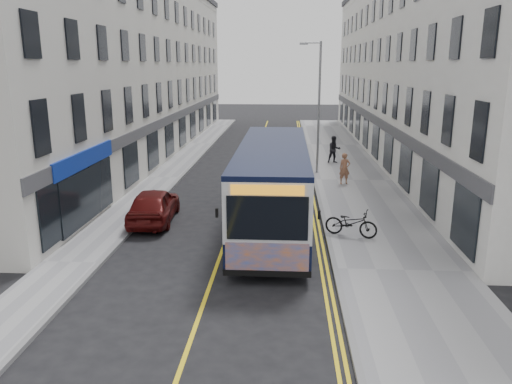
# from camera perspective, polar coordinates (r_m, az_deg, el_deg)

# --- Properties ---
(ground) EXTENTS (140.00, 140.00, 0.00)m
(ground) POSITION_cam_1_polar(r_m,az_deg,el_deg) (18.16, -4.08, -7.21)
(ground) COLOR black
(ground) RESTS_ON ground
(pavement_east) EXTENTS (4.50, 64.00, 0.12)m
(pavement_east) POSITION_cam_1_polar(r_m,az_deg,el_deg) (29.74, 11.04, 1.28)
(pavement_east) COLOR gray
(pavement_east) RESTS_ON ground
(pavement_west) EXTENTS (2.00, 64.00, 0.12)m
(pavement_west) POSITION_cam_1_polar(r_m,az_deg,el_deg) (30.37, -10.50, 1.57)
(pavement_west) COLOR gray
(pavement_west) RESTS_ON ground
(kerb_east) EXTENTS (0.18, 64.00, 0.13)m
(kerb_east) POSITION_cam_1_polar(r_m,az_deg,el_deg) (29.53, 6.71, 1.36)
(kerb_east) COLOR slate
(kerb_east) RESTS_ON ground
(kerb_west) EXTENTS (0.18, 64.00, 0.13)m
(kerb_west) POSITION_cam_1_polar(r_m,az_deg,el_deg) (30.15, -8.66, 1.57)
(kerb_west) COLOR slate
(kerb_west) RESTS_ON ground
(road_centre_line) EXTENTS (0.12, 64.00, 0.01)m
(road_centre_line) POSITION_cam_1_polar(r_m,az_deg,el_deg) (29.58, -1.05, 1.36)
(road_centre_line) COLOR yellow
(road_centre_line) RESTS_ON ground
(road_dbl_yellow_inner) EXTENTS (0.10, 64.00, 0.01)m
(road_dbl_yellow_inner) POSITION_cam_1_polar(r_m,az_deg,el_deg) (29.52, 5.83, 1.26)
(road_dbl_yellow_inner) COLOR yellow
(road_dbl_yellow_inner) RESTS_ON ground
(road_dbl_yellow_outer) EXTENTS (0.10, 64.00, 0.01)m
(road_dbl_yellow_outer) POSITION_cam_1_polar(r_m,az_deg,el_deg) (29.53, 6.22, 1.25)
(road_dbl_yellow_outer) COLOR yellow
(road_dbl_yellow_outer) RESTS_ON ground
(terrace_east) EXTENTS (6.00, 46.00, 13.00)m
(terrace_east) POSITION_cam_1_polar(r_m,az_deg,el_deg) (38.83, 17.71, 13.48)
(terrace_east) COLOR white
(terrace_east) RESTS_ON ground
(terrace_west) EXTENTS (6.00, 46.00, 13.00)m
(terrace_west) POSITION_cam_1_polar(r_m,az_deg,el_deg) (39.39, -13.57, 13.76)
(terrace_west) COLOR silver
(terrace_west) RESTS_ON ground
(streetlamp) EXTENTS (1.32, 0.18, 8.00)m
(streetlamp) POSITION_cam_1_polar(r_m,az_deg,el_deg) (30.87, 7.07, 10.03)
(streetlamp) COLOR gray
(streetlamp) RESTS_ON ground
(city_bus) EXTENTS (2.80, 12.00, 3.49)m
(city_bus) POSITION_cam_1_polar(r_m,az_deg,el_deg) (20.75, 1.95, 1.10)
(city_bus) COLOR black
(city_bus) RESTS_ON ground
(bicycle) EXTENTS (2.19, 1.40, 1.08)m
(bicycle) POSITION_cam_1_polar(r_m,az_deg,el_deg) (19.87, 10.82, -3.48)
(bicycle) COLOR black
(bicycle) RESTS_ON pavement_east
(pedestrian_near) EXTENTS (0.71, 0.55, 1.75)m
(pedestrian_near) POSITION_cam_1_polar(r_m,az_deg,el_deg) (28.44, 10.09, 2.65)
(pedestrian_near) COLOR #9A6246
(pedestrian_near) RESTS_ON pavement_east
(pedestrian_far) EXTENTS (1.00, 0.85, 1.83)m
(pedestrian_far) POSITION_cam_1_polar(r_m,az_deg,el_deg) (34.50, 8.92, 4.82)
(pedestrian_far) COLOR black
(pedestrian_far) RESTS_ON pavement_east
(car_white) EXTENTS (2.06, 4.65, 1.48)m
(car_white) POSITION_cam_1_polar(r_m,az_deg,el_deg) (39.00, 3.58, 5.62)
(car_white) COLOR silver
(car_white) RESTS_ON ground
(car_maroon) EXTENTS (2.02, 4.48, 1.49)m
(car_maroon) POSITION_cam_1_polar(r_m,az_deg,el_deg) (22.10, -11.60, -1.47)
(car_maroon) COLOR #550F0E
(car_maroon) RESTS_ON ground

